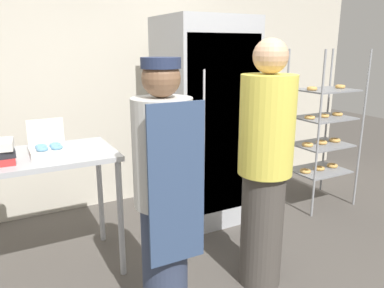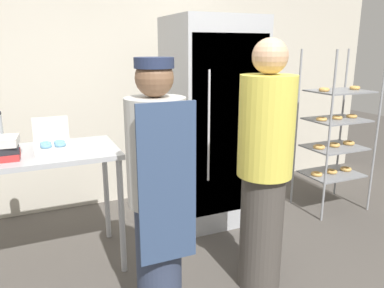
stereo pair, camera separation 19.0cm
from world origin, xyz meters
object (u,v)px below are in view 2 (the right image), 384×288
donut_box (53,146)px  person_customer (264,169)px  baking_rack (335,134)px  refrigerator (212,122)px  person_baker (158,194)px

donut_box → person_customer: size_ratio=0.15×
person_customer → donut_box: bearing=148.1°
donut_box → person_customer: person_customer is taller
baking_rack → person_customer: person_customer is taller
donut_box → person_customer: 1.50m
refrigerator → donut_box: refrigerator is taller
person_customer → baking_rack: bearing=30.4°
donut_box → person_baker: person_baker is taller
person_baker → person_customer: 0.77m
refrigerator → person_customer: refrigerator is taller
baking_rack → person_customer: size_ratio=0.95×
baking_rack → refrigerator: bearing=166.2°
baking_rack → person_baker: bearing=-158.1°
refrigerator → baking_rack: 1.32m
refrigerator → person_customer: 1.18m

